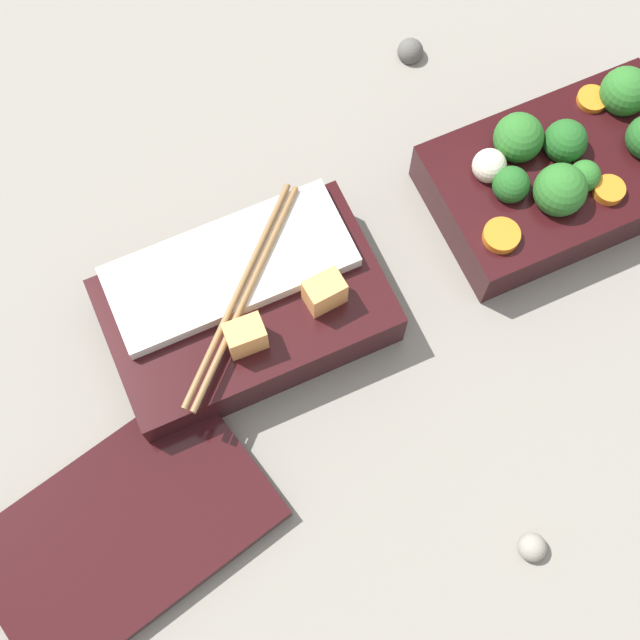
# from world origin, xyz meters

# --- Properties ---
(ground_plane) EXTENTS (3.00, 3.00, 0.00)m
(ground_plane) POSITION_xyz_m (0.00, 0.00, 0.00)
(ground_plane) COLOR gray
(bento_tray_vegetable) EXTENTS (0.22, 0.13, 0.08)m
(bento_tray_vegetable) POSITION_xyz_m (-0.15, 0.01, 0.03)
(bento_tray_vegetable) COLOR black
(bento_tray_vegetable) RESTS_ON ground_plane
(bento_tray_rice) EXTENTS (0.22, 0.15, 0.07)m
(bento_tray_rice) POSITION_xyz_m (0.14, 0.01, 0.03)
(bento_tray_rice) COLOR black
(bento_tray_rice) RESTS_ON ground_plane
(bento_lid) EXTENTS (0.24, 0.18, 0.01)m
(bento_lid) POSITION_xyz_m (0.29, 0.13, 0.01)
(bento_lid) COLOR black
(bento_lid) RESTS_ON ground_plane
(pebble_0) EXTENTS (0.02, 0.02, 0.02)m
(pebble_0) POSITION_xyz_m (-0.10, -0.17, 0.01)
(pebble_0) COLOR #595651
(pebble_0) RESTS_ON ground_plane
(pebble_1) EXTENTS (0.02, 0.02, 0.02)m
(pebble_1) POSITION_xyz_m (0.01, 0.27, 0.01)
(pebble_1) COLOR gray
(pebble_1) RESTS_ON ground_plane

